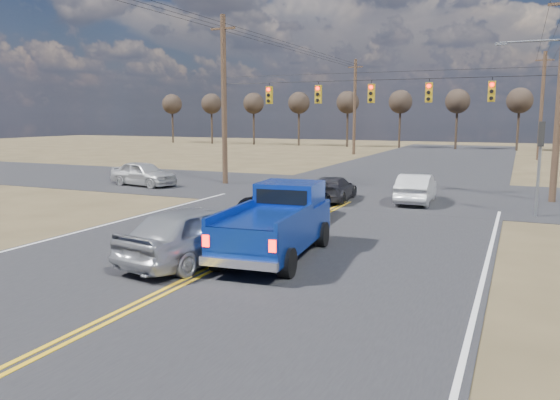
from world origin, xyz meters
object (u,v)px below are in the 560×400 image
at_px(silver_suv, 196,233).
at_px(dgrey_car_queue, 333,189).
at_px(pickup_truck, 277,223).
at_px(white_car_queue, 416,188).
at_px(black_suv, 288,202).
at_px(cross_car_west, 143,174).

xyz_separation_m(silver_suv, dgrey_car_queue, (0.00, 12.35, -0.24)).
xyz_separation_m(pickup_truck, silver_suv, (-1.85, -1.49, -0.17)).
bearing_deg(white_car_queue, silver_suv, 71.60).
xyz_separation_m(black_suv, cross_car_west, (-12.10, 6.58, -0.02)).
bearing_deg(white_car_queue, cross_car_west, -2.20).
bearing_deg(dgrey_car_queue, silver_suv, 86.08).
relative_size(pickup_truck, white_car_queue, 1.34).
relative_size(silver_suv, cross_car_west, 1.14).
height_order(silver_suv, black_suv, silver_suv).
distance_m(pickup_truck, white_car_queue, 12.02).
xyz_separation_m(dgrey_car_queue, cross_car_west, (-12.10, 0.93, 0.13)).
bearing_deg(pickup_truck, cross_car_west, 134.52).
relative_size(white_car_queue, cross_car_west, 0.99).
xyz_separation_m(pickup_truck, dgrey_car_queue, (-1.85, 10.86, -0.41)).
relative_size(silver_suv, white_car_queue, 1.16).
distance_m(black_suv, cross_car_west, 13.77).
bearing_deg(silver_suv, white_car_queue, -96.11).
relative_size(black_suv, cross_car_west, 1.25).
distance_m(pickup_truck, black_suv, 5.54).
relative_size(pickup_truck, black_suv, 1.05).
bearing_deg(pickup_truck, dgrey_car_queue, 94.39).
height_order(pickup_truck, black_suv, pickup_truck).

